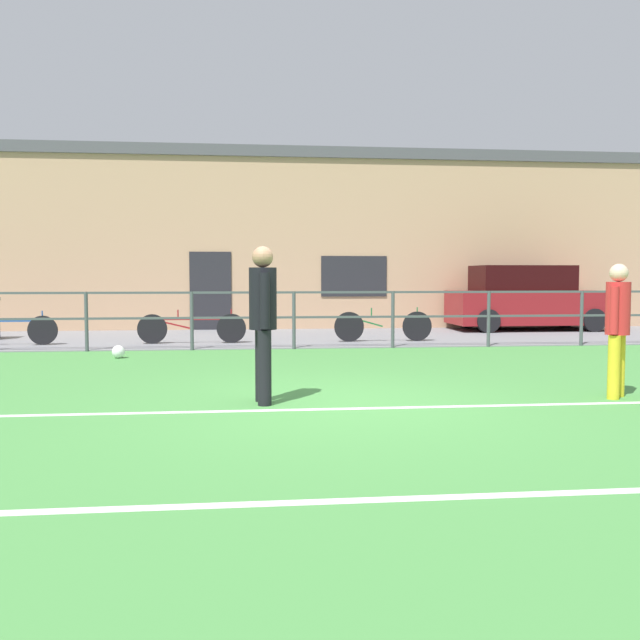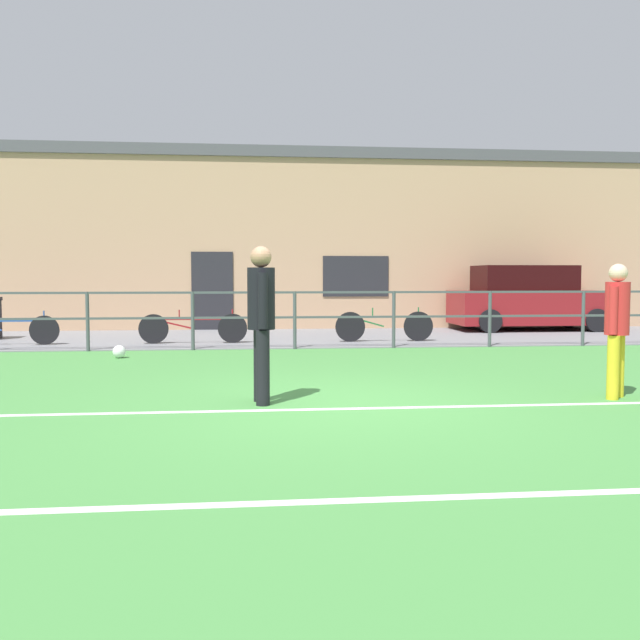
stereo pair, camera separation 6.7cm
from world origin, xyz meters
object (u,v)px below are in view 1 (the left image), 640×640
at_px(bicycle_parked_1, 0,330).
at_px(bicycle_parked_2, 192,328).
at_px(player_striker, 618,322).
at_px(soccer_ball_spare, 118,352).
at_px(parked_car_red, 527,300).
at_px(bicycle_parked_0, 383,326).
at_px(player_goalkeeper, 263,315).

relative_size(bicycle_parked_1, bicycle_parked_2, 1.00).
height_order(player_striker, soccer_ball_spare, player_striker).
bearing_deg(parked_car_red, soccer_ball_spare, -151.78).
relative_size(bicycle_parked_0, bicycle_parked_1, 0.94).
xyz_separation_m(soccer_ball_spare, parked_car_red, (9.70, 5.20, 0.71)).
height_order(soccer_ball_spare, parked_car_red, parked_car_red).
relative_size(player_striker, soccer_ball_spare, 6.99).
distance_m(player_goalkeeper, parked_car_red, 12.24).
distance_m(soccer_ball_spare, bicycle_parked_0, 5.77).
xyz_separation_m(parked_car_red, bicycle_parked_0, (-4.45, -2.80, -0.46)).
bearing_deg(player_striker, bicycle_parked_2, 80.81).
bearing_deg(player_goalkeeper, bicycle_parked_2, -174.45).
bearing_deg(player_goalkeeper, bicycle_parked_0, 153.15).
xyz_separation_m(player_goalkeeper, bicycle_parked_2, (-1.32, 7.05, -0.66)).
bearing_deg(bicycle_parked_0, bicycle_parked_2, 180.00).
height_order(parked_car_red, bicycle_parked_0, parked_car_red).
distance_m(soccer_ball_spare, parked_car_red, 11.03).
distance_m(parked_car_red, bicycle_parked_1, 12.82).
distance_m(bicycle_parked_0, bicycle_parked_1, 8.05).
bearing_deg(bicycle_parked_0, bicycle_parked_1, 180.00).
xyz_separation_m(player_goalkeeper, player_striker, (4.18, -0.10, -0.11)).
relative_size(player_goalkeeper, soccer_ball_spare, 7.83).
relative_size(player_goalkeeper, bicycle_parked_1, 0.78).
bearing_deg(bicycle_parked_1, parked_car_red, 12.61).
height_order(player_striker, bicycle_parked_1, player_striker).
relative_size(soccer_ball_spare, bicycle_parked_0, 0.10).
bearing_deg(bicycle_parked_1, soccer_ball_spare, -40.62).
relative_size(player_goalkeeper, bicycle_parked_2, 0.78).
bearing_deg(bicycle_parked_2, soccer_ball_spare, -114.63).
bearing_deg(player_striker, parked_car_red, 25.98).
bearing_deg(soccer_ball_spare, bicycle_parked_1, 139.38).
xyz_separation_m(player_striker, bicycle_parked_1, (-9.41, 7.15, -0.56)).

